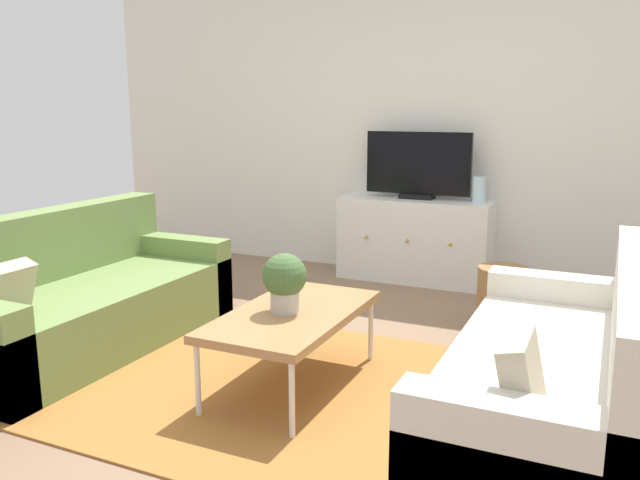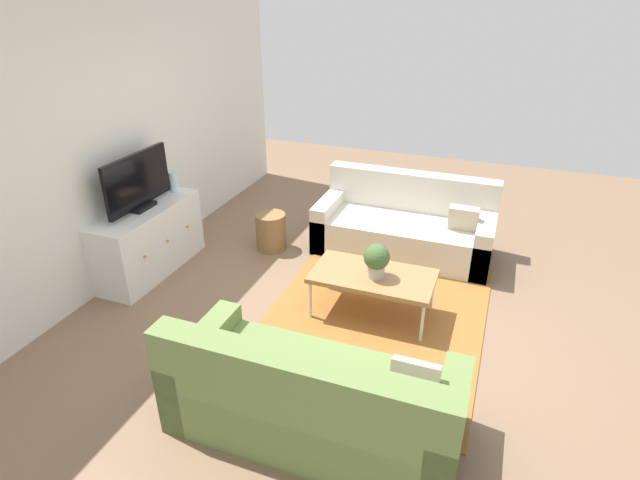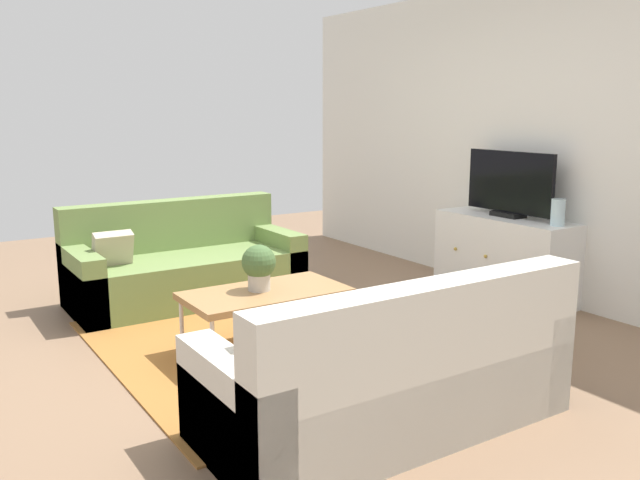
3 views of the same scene
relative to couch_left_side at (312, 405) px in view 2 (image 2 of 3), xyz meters
The scene contains 11 objects.
ground_plane 1.47m from the couch_left_side, ahead, with size 10.00×10.00×0.00m, color #84664C.
wall_back 3.21m from the couch_left_side, 61.52° to the left, with size 6.40×0.12×2.70m, color silver.
area_rug 1.47m from the couch_left_side, ahead, with size 2.50×1.90×0.01m, color #9E662D.
couch_left_side is the anchor object (origin of this frame).
couch_right_side 2.88m from the couch_left_side, ahead, with size 0.86×1.91×0.83m.
coffee_table 1.51m from the couch_left_side, ahead, with size 0.59×1.08×0.42m.
potted_plant 1.51m from the couch_left_side, ahead, with size 0.23×0.23×0.31m.
tv_console 2.79m from the couch_left_side, 58.38° to the left, with size 1.28×0.47×0.71m.
flat_screen_tv 2.89m from the couch_left_side, 58.59° to the left, with size 0.90×0.16×0.56m.
glass_vase 3.14m from the couch_left_side, 50.14° to the left, with size 0.11×0.11×0.21m, color silver.
wicker_basket 2.75m from the couch_left_side, 31.15° to the left, with size 0.34×0.34×0.42m, color olive.
Camera 2 is at (-3.72, -1.03, 2.73)m, focal length 28.56 mm.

